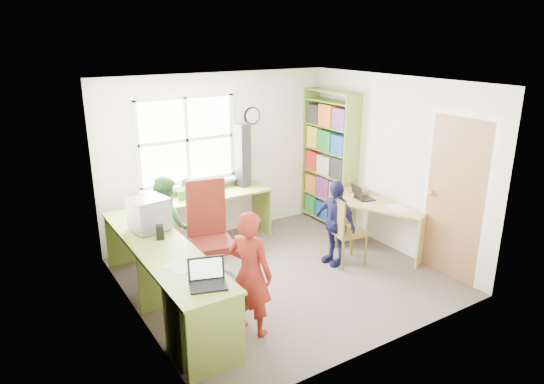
# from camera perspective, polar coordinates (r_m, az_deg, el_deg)

# --- Properties ---
(room) EXTENTS (3.64, 3.44, 2.44)m
(room) POSITION_cam_1_polar(r_m,az_deg,el_deg) (5.80, 0.90, 1.19)
(room) COLOR #4D433C
(room) RESTS_ON ground
(l_desk) EXTENTS (2.38, 2.95, 0.75)m
(l_desk) POSITION_cam_1_polar(r_m,az_deg,el_deg) (5.21, -9.21, -10.19)
(l_desk) COLOR olive
(l_desk) RESTS_ON ground
(right_desk) EXTENTS (1.00, 1.34, 0.70)m
(right_desk) POSITION_cam_1_polar(r_m,az_deg,el_deg) (6.83, 12.86, -2.93)
(right_desk) COLOR tan
(right_desk) RESTS_ON ground
(bookshelf) EXTENTS (0.30, 1.02, 2.10)m
(bookshelf) POSITION_cam_1_polar(r_m,az_deg,el_deg) (7.64, 6.75, 3.56)
(bookshelf) COLOR olive
(bookshelf) RESTS_ON ground
(swivel_chair) EXTENTS (0.70, 0.70, 1.28)m
(swivel_chair) POSITION_cam_1_polar(r_m,az_deg,el_deg) (5.88, -7.31, -5.69)
(swivel_chair) COLOR black
(swivel_chair) RESTS_ON ground
(wooden_chair) EXTENTS (0.46, 0.46, 0.92)m
(wooden_chair) POSITION_cam_1_polar(r_m,az_deg,el_deg) (6.38, 8.43, -4.27)
(wooden_chair) COLOR brown
(wooden_chair) RESTS_ON ground
(crt_monitor) EXTENTS (0.45, 0.41, 0.39)m
(crt_monitor) POSITION_cam_1_polar(r_m,az_deg,el_deg) (5.72, -14.24, -2.52)
(crt_monitor) COLOR gray
(crt_monitor) RESTS_ON l_desk
(laptop_left) EXTENTS (0.40, 0.37, 0.23)m
(laptop_left) POSITION_cam_1_polar(r_m,az_deg,el_deg) (4.48, -7.62, -10.04)
(laptop_left) COLOR black
(laptop_left) RESTS_ON l_desk
(laptop_right) EXTENTS (0.31, 0.35, 0.21)m
(laptop_right) POSITION_cam_1_polar(r_m,az_deg,el_deg) (6.90, 10.44, -0.42)
(laptop_right) COLOR black
(laptop_right) RESTS_ON right_desk
(speaker_a) EXTENTS (0.10, 0.10, 0.16)m
(speaker_a) POSITION_cam_1_polar(r_m,az_deg,el_deg) (5.49, -13.05, -4.62)
(speaker_a) COLOR black
(speaker_a) RESTS_ON l_desk
(speaker_b) EXTENTS (0.12, 0.12, 0.19)m
(speaker_b) POSITION_cam_1_polar(r_m,az_deg,el_deg) (5.95, -14.97, -2.80)
(speaker_b) COLOR black
(speaker_b) RESTS_ON l_desk
(cd_tower) EXTENTS (0.22, 0.20, 0.93)m
(cd_tower) POSITION_cam_1_polar(r_m,az_deg,el_deg) (7.11, -3.45, 4.32)
(cd_tower) COLOR black
(cd_tower) RESTS_ON l_desk
(game_box) EXTENTS (0.33, 0.33, 0.07)m
(game_box) POSITION_cam_1_polar(r_m,az_deg,el_deg) (7.11, 9.63, 0.04)
(game_box) COLOR red
(game_box) RESTS_ON right_desk
(paper_a) EXTENTS (0.27, 0.33, 0.00)m
(paper_a) POSITION_cam_1_polar(r_m,az_deg,el_deg) (4.83, -10.84, -8.72)
(paper_a) COLOR silver
(paper_a) RESTS_ON l_desk
(paper_b) EXTENTS (0.29, 0.35, 0.00)m
(paper_b) POSITION_cam_1_polar(r_m,az_deg,el_deg) (6.67, 14.55, -1.81)
(paper_b) COLOR silver
(paper_b) RESTS_ON right_desk
(potted_plant) EXTENTS (0.18, 0.15, 0.32)m
(potted_plant) POSITION_cam_1_polar(r_m,az_deg,el_deg) (6.69, -10.48, 0.42)
(potted_plant) COLOR #306D2B
(potted_plant) RESTS_ON l_desk
(person_red) EXTENTS (0.51, 0.57, 1.31)m
(person_red) POSITION_cam_1_polar(r_m,az_deg,el_deg) (4.85, -2.57, -9.57)
(person_red) COLOR maroon
(person_red) RESTS_ON ground
(person_green) EXTENTS (0.53, 0.65, 1.26)m
(person_green) POSITION_cam_1_polar(r_m,az_deg,el_deg) (6.22, -12.25, -3.79)
(person_green) COLOR #31762F
(person_green) RESTS_ON ground
(person_navy) EXTENTS (0.35, 0.69, 1.14)m
(person_navy) POSITION_cam_1_polar(r_m,az_deg,el_deg) (6.36, 7.42, -3.57)
(person_navy) COLOR #161845
(person_navy) RESTS_ON ground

